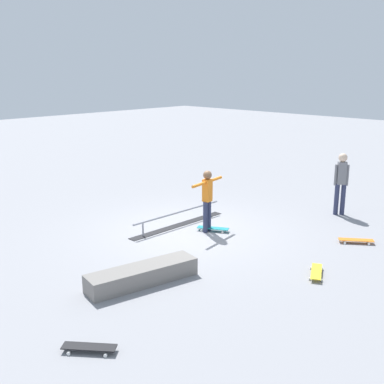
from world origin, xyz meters
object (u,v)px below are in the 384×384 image
Objects in this scene: skater_main at (207,197)px; loose_skateboard_yellow at (316,272)px; skateboard_main at (213,228)px; loose_skateboard_orange at (356,240)px; loose_skateboard_black at (89,347)px; grind_rail at (178,219)px; skate_ledge at (142,275)px; bystander_grey_shirt at (341,180)px.

skater_main is 3.49m from loose_skateboard_yellow.
skateboard_main is 3.46m from loose_skateboard_orange.
skateboard_main is 1.04× the size of loose_skateboard_orange.
skater_main is 3.70m from loose_skateboard_orange.
grind_rail is at bearing 84.35° from loose_skateboard_black.
skater_main reaches higher than loose_skateboard_black.
skateboard_main is at bearing 52.46° from loose_skateboard_yellow.
loose_skateboard_yellow is at bearing 87.11° from grind_rail.
skater_main is at bearing 101.71° from grind_rail.
skate_ledge is 2.36m from loose_skateboard_black.
skater_main is 2.07× the size of loose_skateboard_orange.
skater_main is 0.86m from skateboard_main.
bystander_grey_shirt reaches higher than skater_main.
grind_rail is at bearing 58.63° from loose_skateboard_yellow.
grind_rail reaches higher than loose_skateboard_yellow.
loose_skateboard_yellow is at bearing 39.22° from loose_skateboard_black.
skate_ledge is at bearing 11.26° from skater_main.
loose_skateboard_yellow is at bearing 140.07° from skate_ledge.
loose_skateboard_orange is (1.84, 1.40, -0.92)m from bystander_grey_shirt.
skater_main reaches higher than skateboard_main.
loose_skateboard_yellow is (4.11, 1.65, -0.92)m from bystander_grey_shirt.
bystander_grey_shirt is 8.87m from loose_skateboard_black.
bystander_grey_shirt is 2.48m from loose_skateboard_orange.
grind_rail is 4.14× the size of loose_skateboard_orange.
loose_skateboard_yellow is (0.57, 3.26, 0.00)m from skateboard_main.
loose_skateboard_black and loose_skateboard_orange have the same top height.
skate_ledge is 3.38m from skater_main.
skate_ledge is 1.26× the size of bystander_grey_shirt.
grind_rail is at bearing -145.65° from skate_ledge.
bystander_grey_shirt is at bearing 146.25° from skater_main.
loose_skateboard_orange is (-6.96, 0.77, 0.00)m from loose_skateboard_black.
bystander_grey_shirt is (-3.84, 2.57, 0.83)m from grind_rail.
skater_main is 0.90× the size of bystander_grey_shirt.
skateboard_main is 5.71m from loose_skateboard_black.
loose_skateboard_black is (4.96, 3.20, -0.09)m from grind_rail.
skateboard_main and loose_skateboard_orange have the same top height.
loose_skateboard_orange is at bearing 89.03° from bystander_grey_shirt.
grind_rail is 5.90m from loose_skateboard_black.
loose_skateboard_orange is 0.95× the size of loose_skateboard_yellow.
bystander_grey_shirt is (-3.54, 1.61, 0.92)m from skateboard_main.
skateboard_main is at bearing 74.63° from loose_skateboard_black.
skater_main is at bearing 26.86° from bystander_grey_shirt.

